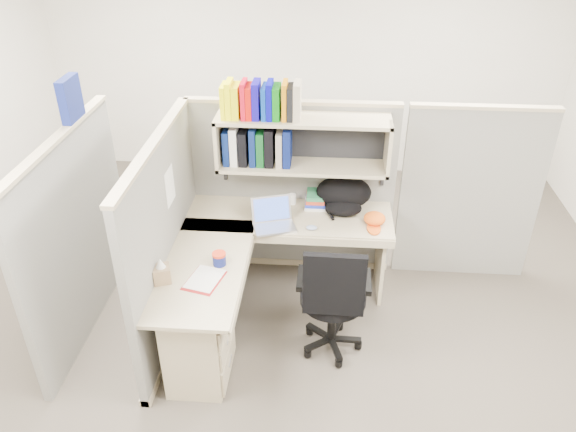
# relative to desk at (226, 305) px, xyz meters

# --- Properties ---
(ground) EXTENTS (6.00, 6.00, 0.00)m
(ground) POSITION_rel_desk_xyz_m (0.41, 0.29, -0.44)
(ground) COLOR #3A342C
(ground) RESTS_ON ground
(room_shell) EXTENTS (6.00, 6.00, 6.00)m
(room_shell) POSITION_rel_desk_xyz_m (0.41, 0.29, 1.18)
(room_shell) COLOR beige
(room_shell) RESTS_ON ground
(cubicle) EXTENTS (3.79, 1.84, 1.95)m
(cubicle) POSITION_rel_desk_xyz_m (0.04, 0.74, 0.47)
(cubicle) COLOR slate
(cubicle) RESTS_ON ground
(desk) EXTENTS (1.74, 1.75, 0.73)m
(desk) POSITION_rel_desk_xyz_m (0.00, 0.00, 0.00)
(desk) COLOR tan
(desk) RESTS_ON ground
(laptop) EXTENTS (0.42, 0.42, 0.24)m
(laptop) POSITION_rel_desk_xyz_m (0.30, 0.65, 0.41)
(laptop) COLOR #BABABF
(laptop) RESTS_ON desk
(backpack) EXTENTS (0.49, 0.39, 0.28)m
(backpack) POSITION_rel_desk_xyz_m (0.86, 0.99, 0.43)
(backpack) COLOR black
(backpack) RESTS_ON desk
(orange_cap) EXTENTS (0.20, 0.22, 0.10)m
(orange_cap) POSITION_rel_desk_xyz_m (1.12, 0.78, 0.34)
(orange_cap) COLOR #DD5513
(orange_cap) RESTS_ON desk
(snack_canister) EXTENTS (0.10, 0.10, 0.10)m
(snack_canister) POSITION_rel_desk_xyz_m (-0.05, 0.12, 0.34)
(snack_canister) COLOR navy
(snack_canister) RESTS_ON desk
(tissue_box) EXTENTS (0.15, 0.15, 0.19)m
(tissue_box) POSITION_rel_desk_xyz_m (-0.42, -0.11, 0.39)
(tissue_box) COLOR #A0815A
(tissue_box) RESTS_ON desk
(mouse) EXTENTS (0.10, 0.08, 0.03)m
(mouse) POSITION_rel_desk_xyz_m (0.61, 0.65, 0.31)
(mouse) COLOR #7D8DB2
(mouse) RESTS_ON desk
(paper_cup) EXTENTS (0.07, 0.07, 0.09)m
(paper_cup) POSITION_rel_desk_xyz_m (0.42, 1.06, 0.34)
(paper_cup) COLOR white
(paper_cup) RESTS_ON desk
(book_stack) EXTENTS (0.18, 0.24, 0.12)m
(book_stack) POSITION_rel_desk_xyz_m (0.62, 1.06, 0.35)
(book_stack) COLOR gray
(book_stack) RESTS_ON desk
(loose_paper) EXTENTS (0.27, 0.33, 0.00)m
(loose_paper) POSITION_rel_desk_xyz_m (-0.13, -0.06, 0.29)
(loose_paper) COLOR white
(loose_paper) RESTS_ON desk
(task_chair) EXTENTS (0.54, 0.50, 1.04)m
(task_chair) POSITION_rel_desk_xyz_m (0.79, 0.03, -0.07)
(task_chair) COLOR black
(task_chair) RESTS_ON ground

